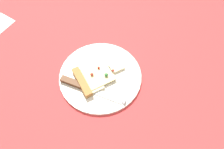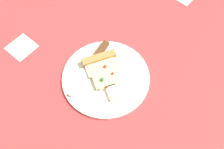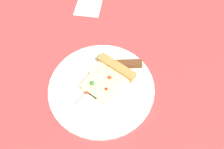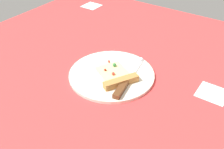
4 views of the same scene
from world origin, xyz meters
The scene contains 4 objects.
ground_plane centered at (-0.03, -0.03, -1.50)cm, with size 142.43×142.43×3.00cm.
plate centered at (-2.09, 3.43, 0.51)cm, with size 29.55×29.55×1.02cm, color silver.
pizza_slice centered at (0.18, 2.18, 1.81)cm, with size 19.00×15.26×2.56cm.
knife centered at (4.89, 2.26, 1.62)cm, with size 6.47×23.98×2.45cm.
Camera 1 is at (30.13, 29.23, 69.91)cm, focal length 35.87 mm.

